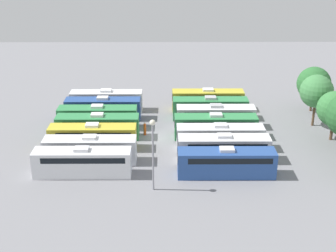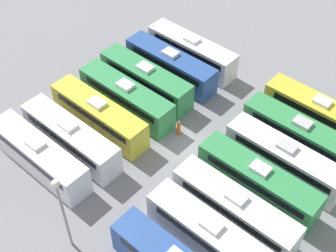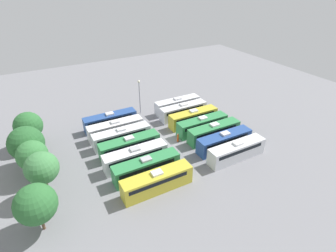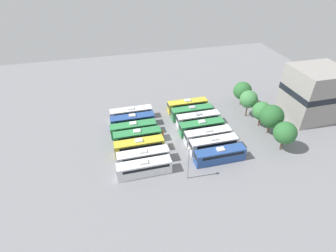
# 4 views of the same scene
# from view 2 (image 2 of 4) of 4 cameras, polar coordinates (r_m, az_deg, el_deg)

# --- Properties ---
(ground_plane) EXTENTS (117.71, 117.71, 0.00)m
(ground_plane) POSITION_cam_2_polar(r_m,az_deg,el_deg) (43.71, 2.13, -2.61)
(ground_plane) COLOR gray
(bus_0) EXTENTS (2.51, 10.87, 3.37)m
(bus_0) POSITION_cam_2_polar(r_m,az_deg,el_deg) (52.21, 2.92, 9.14)
(bus_0) COLOR silver
(bus_0) RESTS_ON ground_plane
(bus_1) EXTENTS (2.51, 10.87, 3.37)m
(bus_1) POSITION_cam_2_polar(r_m,az_deg,el_deg) (50.15, 0.33, 7.47)
(bus_1) COLOR #284C93
(bus_1) RESTS_ON ground_plane
(bus_2) EXTENTS (2.51, 10.87, 3.37)m
(bus_2) POSITION_cam_2_polar(r_m,az_deg,el_deg) (48.32, -2.70, 5.70)
(bus_2) COLOR #338C4C
(bus_2) RESTS_ON ground_plane
(bus_3) EXTENTS (2.51, 10.87, 3.37)m
(bus_3) POSITION_cam_2_polar(r_m,az_deg,el_deg) (46.37, -5.08, 3.53)
(bus_3) COLOR #338C4C
(bus_3) RESTS_ON ground_plane
(bus_4) EXTENTS (2.51, 10.87, 3.37)m
(bus_4) POSITION_cam_2_polar(r_m,az_deg,el_deg) (44.81, -8.38, 1.35)
(bus_4) COLOR gold
(bus_4) RESTS_ON ground_plane
(bus_5) EXTENTS (2.51, 10.87, 3.37)m
(bus_5) POSITION_cam_2_polar(r_m,az_deg,el_deg) (43.19, -11.76, -1.34)
(bus_5) COLOR silver
(bus_5) RESTS_ON ground_plane
(bus_6) EXTENTS (2.51, 10.87, 3.37)m
(bus_6) POSITION_cam_2_polar(r_m,az_deg,el_deg) (42.34, -15.41, -3.46)
(bus_6) COLOR silver
(bus_6) RESTS_ON ground_plane
(bus_7) EXTENTS (2.51, 10.87, 3.37)m
(bus_7) POSITION_cam_2_polar(r_m,az_deg,el_deg) (46.73, 17.94, 1.44)
(bus_7) COLOR gold
(bus_7) RESTS_ON ground_plane
(bus_8) EXTENTS (2.51, 10.87, 3.37)m
(bus_8) POSITION_cam_2_polar(r_m,az_deg,el_deg) (44.14, 15.74, -1.05)
(bus_8) COLOR #338C4C
(bus_8) RESTS_ON ground_plane
(bus_9) EXTENTS (2.51, 10.87, 3.37)m
(bus_9) POSITION_cam_2_polar(r_m,az_deg,el_deg) (41.82, 14.00, -3.87)
(bus_9) COLOR silver
(bus_9) RESTS_ON ground_plane
(bus_10) EXTENTS (2.51, 10.87, 3.37)m
(bus_10) POSITION_cam_2_polar(r_m,az_deg,el_deg) (39.78, 10.94, -6.53)
(bus_10) COLOR #338C4C
(bus_10) RESTS_ON ground_plane
(bus_11) EXTENTS (2.51, 10.87, 3.37)m
(bus_11) POSITION_cam_2_polar(r_m,az_deg,el_deg) (37.77, 8.17, -9.94)
(bus_11) COLOR silver
(bus_11) RESTS_ON ground_plane
(bus_12) EXTENTS (2.51, 10.87, 3.37)m
(bus_12) POSITION_cam_2_polar(r_m,az_deg,el_deg) (36.18, 5.25, -13.24)
(bus_12) COLOR silver
(bus_12) RESTS_ON ground_plane
(worker_person) EXTENTS (0.36, 0.36, 1.81)m
(worker_person) POSITION_cam_2_polar(r_m,az_deg,el_deg) (44.24, 1.32, -0.25)
(worker_person) COLOR #CC4C19
(worker_person) RESTS_ON ground_plane
(light_pole) EXTENTS (0.60, 0.60, 7.96)m
(light_pole) POSITION_cam_2_polar(r_m,az_deg,el_deg) (33.94, -12.91, -9.22)
(light_pole) COLOR gray
(light_pole) RESTS_ON ground_plane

